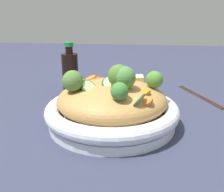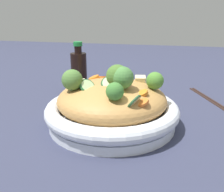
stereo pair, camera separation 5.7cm
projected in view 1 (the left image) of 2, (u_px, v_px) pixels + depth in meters
name	position (u px, v px, depth m)	size (l,w,h in m)	color
ground_plane	(112.00, 124.00, 0.59)	(3.00, 3.00, 0.00)	#31354D
serving_bowl	(112.00, 113.00, 0.58)	(0.31, 0.31, 0.05)	white
noodle_heap	(112.00, 99.00, 0.57)	(0.25, 0.25, 0.08)	#BC8849
broccoli_florets	(115.00, 80.00, 0.52)	(0.23, 0.14, 0.07)	#98AE6C
carrot_coins	(115.00, 83.00, 0.58)	(0.17, 0.17, 0.03)	orange
zucchini_slices	(112.00, 89.00, 0.52)	(0.15, 0.10, 0.05)	beige
chicken_chunks	(111.00, 81.00, 0.57)	(0.16, 0.10, 0.03)	beige
soy_sauce_bottle	(70.00, 72.00, 0.80)	(0.05, 0.05, 0.16)	black
chopsticks_pair	(200.00, 95.00, 0.78)	(0.10, 0.22, 0.01)	black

